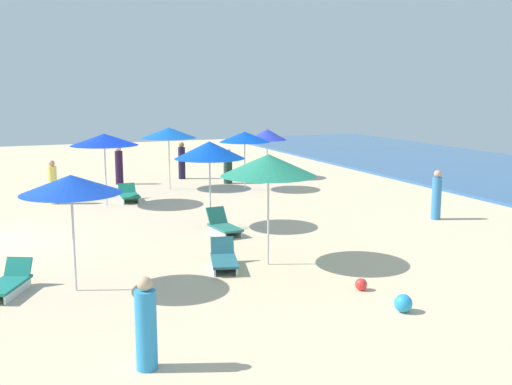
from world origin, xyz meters
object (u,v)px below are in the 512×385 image
at_px(umbrella_0, 104,140).
at_px(beachgoer_2, 437,196).
at_px(lounge_chair_0_0, 129,195).
at_px(beachgoer_0, 182,161).
at_px(lounge_chair_2_0, 223,226).
at_px(beachgoer_4, 119,166).
at_px(beach_ball_1, 403,303).
at_px(umbrella_1, 169,133).
at_px(umbrella_5, 71,184).
at_px(lounge_chair_6_0, 224,259).
at_px(umbrella_4, 267,135).
at_px(umbrella_2, 209,150).
at_px(lounge_chair_5_0, 8,283).
at_px(beachgoer_6, 228,167).
at_px(beach_ball_0, 361,284).
at_px(beachgoer_5, 146,326).
at_px(umbrella_6, 268,165).
at_px(umbrella_3, 245,137).
at_px(beachgoer_3, 53,183).

distance_m(umbrella_0, beachgoer_2, 11.85).
bearing_deg(lounge_chair_0_0, beachgoer_0, 56.55).
height_order(lounge_chair_2_0, beachgoer_4, beachgoer_4).
relative_size(lounge_chair_2_0, beach_ball_1, 4.06).
distance_m(umbrella_1, umbrella_5, 13.30).
bearing_deg(lounge_chair_6_0, umbrella_4, 77.91).
xyz_separation_m(umbrella_0, lounge_chair_0_0, (-0.53, 0.92, -2.18)).
bearing_deg(beachgoer_4, umbrella_0, -177.84).
xyz_separation_m(lounge_chair_2_0, lounge_chair_6_0, (3.33, -1.13, -0.02)).
xyz_separation_m(umbrella_2, lounge_chair_2_0, (0.96, 0.10, -2.18)).
relative_size(umbrella_2, lounge_chair_6_0, 1.78).
relative_size(umbrella_5, beachgoer_4, 1.46).
bearing_deg(beachgoer_0, umbrella_1, 31.18).
height_order(lounge_chair_5_0, beachgoer_6, beachgoer_6).
bearing_deg(lounge_chair_2_0, beach_ball_0, -86.49).
bearing_deg(beachgoer_5, lounge_chair_0_0, -79.79).
relative_size(beachgoer_2, beachgoer_6, 1.03).
bearing_deg(umbrella_6, beachgoer_2, 110.97).
bearing_deg(beachgoer_2, umbrella_3, 65.00).
bearing_deg(umbrella_4, lounge_chair_5_0, -41.08).
bearing_deg(beach_ball_1, lounge_chair_5_0, -119.52).
distance_m(umbrella_3, beachgoer_6, 2.47).
relative_size(lounge_chair_2_0, lounge_chair_6_0, 0.96).
relative_size(umbrella_0, umbrella_3, 1.07).
height_order(lounge_chair_6_0, beachgoer_6, beachgoer_6).
distance_m(umbrella_2, beach_ball_0, 7.42).
bearing_deg(beachgoer_4, umbrella_5, -176.04).
relative_size(umbrella_6, lounge_chair_6_0, 1.81).
xyz_separation_m(beachgoer_0, beachgoer_5, (19.23, -5.79, -0.13)).
relative_size(umbrella_0, beachgoer_3, 1.61).
bearing_deg(beach_ball_1, umbrella_5, -122.74).
bearing_deg(lounge_chair_0_0, beachgoer_6, 30.08).
bearing_deg(beachgoer_3, umbrella_4, -47.31).
relative_size(umbrella_4, lounge_chair_5_0, 1.51).
height_order(umbrella_5, lounge_chair_5_0, umbrella_5).
height_order(umbrella_3, umbrella_6, umbrella_6).
height_order(beachgoer_6, beach_ball_1, beachgoer_6).
bearing_deg(beachgoer_0, beach_ball_1, 54.48).
relative_size(beachgoer_4, beach_ball_0, 6.57).
distance_m(umbrella_5, beachgoer_3, 10.71).
height_order(umbrella_1, beachgoer_0, umbrella_1).
xyz_separation_m(beachgoer_2, beachgoer_5, (7.31, -11.18, -0.08)).
xyz_separation_m(lounge_chair_6_0, beach_ball_1, (4.09, 2.29, -0.05)).
bearing_deg(beachgoer_2, umbrella_6, 150.23).
bearing_deg(lounge_chair_0_0, beach_ball_0, -75.86).
xyz_separation_m(umbrella_0, beachgoer_2, (6.57, 9.72, -1.65)).
height_order(beachgoer_2, beachgoer_5, beachgoer_2).
relative_size(umbrella_1, umbrella_5, 1.04).
bearing_deg(beach_ball_0, beachgoer_6, 171.49).
bearing_deg(beachgoer_5, umbrella_2, -93.98).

